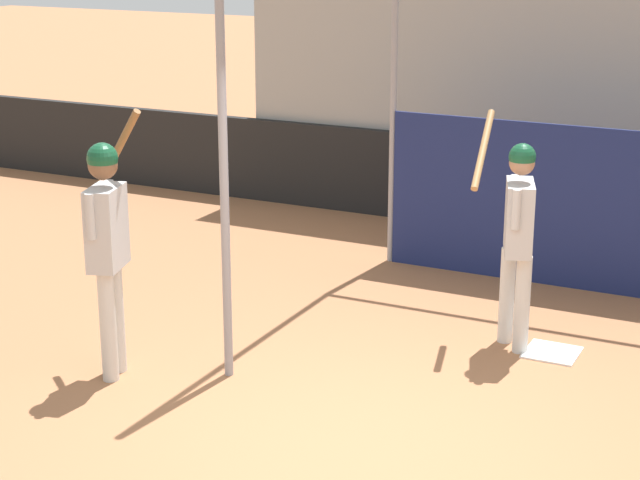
# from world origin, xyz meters

# --- Properties ---
(ground_plane) EXTENTS (60.00, 60.00, 0.00)m
(ground_plane) POSITION_xyz_m (0.00, 0.00, 0.00)
(ground_plane) COLOR #9E6642
(outfield_wall) EXTENTS (24.00, 0.12, 1.06)m
(outfield_wall) POSITION_xyz_m (0.00, 5.73, 0.53)
(outfield_wall) COLOR black
(outfield_wall) RESTS_ON ground
(bleacher_section) EXTENTS (8.15, 4.00, 3.14)m
(bleacher_section) POSITION_xyz_m (0.00, 7.79, 1.56)
(bleacher_section) COLOR #9E9E99
(bleacher_section) RESTS_ON ground
(batting_cage) EXTENTS (3.94, 3.43, 3.10)m
(batting_cage) POSITION_xyz_m (0.49, 3.54, 1.29)
(batting_cage) COLOR gray
(batting_cage) RESTS_ON ground
(home_plate) EXTENTS (0.44, 0.44, 0.02)m
(home_plate) POSITION_xyz_m (0.78, 2.29, 0.01)
(home_plate) COLOR white
(home_plate) RESTS_ON ground
(player_batter) EXTENTS (0.66, 0.85, 1.94)m
(player_batter) POSITION_xyz_m (0.42, 2.29, 1.08)
(player_batter) COLOR silver
(player_batter) RESTS_ON ground
(player_waiting) EXTENTS (0.53, 0.65, 2.13)m
(player_waiting) POSITION_xyz_m (-2.27, 0.29, 1.17)
(player_waiting) COLOR silver
(player_waiting) RESTS_ON ground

